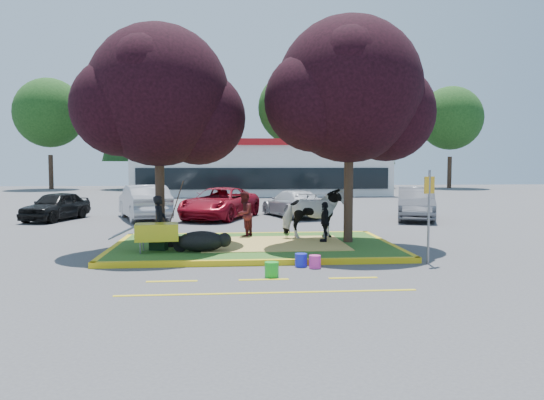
{
  "coord_description": "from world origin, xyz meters",
  "views": [
    {
      "loc": [
        -0.8,
        -15.67,
        2.56
      ],
      "look_at": [
        0.58,
        0.5,
        1.43
      ],
      "focal_mm": 35.0,
      "sensor_mm": 36.0,
      "label": 1
    }
  ],
  "objects": [
    {
      "name": "wheelbarrow",
      "position": [
        -2.68,
        -1.23,
        0.69
      ],
      "size": [
        2.07,
        0.81,
        0.78
      ],
      "rotation": [
        0.0,
        0.0,
        0.12
      ],
      "color": "black",
      "rests_on": "median_island"
    },
    {
      "name": "handler",
      "position": [
        -2.74,
        -0.22,
        0.89
      ],
      "size": [
        0.43,
        0.58,
        1.48
      ],
      "primitive_type": "imported",
      "rotation": [
        0.0,
        0.0,
        1.43
      ],
      "color": "black",
      "rests_on": "median_island"
    },
    {
      "name": "car_black",
      "position": [
        -8.44,
        8.68,
        0.65
      ],
      "size": [
        2.56,
        4.07,
        1.29
      ],
      "primitive_type": "imported",
      "rotation": [
        0.0,
        0.0,
        -0.29
      ],
      "color": "black",
      "rests_on": "ground"
    },
    {
      "name": "car_silver",
      "position": [
        -4.55,
        8.72,
        0.79
      ],
      "size": [
        3.12,
        5.08,
        1.58
      ],
      "primitive_type": "imported",
      "rotation": [
        0.0,
        0.0,
        3.47
      ],
      "color": "#9C9EA4",
      "rests_on": "ground"
    },
    {
      "name": "cow",
      "position": [
        1.94,
        0.88,
        0.97
      ],
      "size": [
        1.94,
        0.89,
        1.63
      ],
      "primitive_type": "imported",
      "rotation": [
        0.0,
        0.0,
        1.57
      ],
      "color": "white",
      "rests_on": "median_island"
    },
    {
      "name": "car_grey",
      "position": [
        7.73,
        7.57,
        0.73
      ],
      "size": [
        2.89,
        4.71,
        1.46
      ],
      "primitive_type": "imported",
      "rotation": [
        0.0,
        0.0,
        -0.32
      ],
      "color": "#595B61",
      "rests_on": "ground"
    },
    {
      "name": "treeline",
      "position": [
        1.23,
        37.61,
        7.73
      ],
      "size": [
        46.58,
        7.8,
        14.63
      ],
      "color": "black",
      "rests_on": "ground"
    },
    {
      "name": "curb_far",
      "position": [
        0.0,
        2.58,
        0.07
      ],
      "size": [
        8.3,
        0.16,
        0.15
      ],
      "primitive_type": "cube",
      "color": "yellow",
      "rests_on": "ground"
    },
    {
      "name": "car_red",
      "position": [
        -1.13,
        8.79,
        0.71
      ],
      "size": [
        4.15,
        5.65,
        1.43
      ],
      "primitive_type": "imported",
      "rotation": [
        0.0,
        0.0,
        -0.39
      ],
      "color": "maroon",
      "rests_on": "ground"
    },
    {
      "name": "fire_lane_stripe_a",
      "position": [
        -2.0,
        -4.2,
        0.0
      ],
      "size": [
        1.1,
        0.12,
        0.01
      ],
      "primitive_type": "cube",
      "color": "yellow",
      "rests_on": "ground"
    },
    {
      "name": "bucket_blue",
      "position": [
        1.02,
        -2.8,
        0.16
      ],
      "size": [
        0.35,
        0.35,
        0.32
      ],
      "primitive_type": "cylinder",
      "rotation": [
        0.0,
        0.0,
        -0.17
      ],
      "color": "#1B25DF",
      "rests_on": "ground"
    },
    {
      "name": "visitor_a",
      "position": [
        -0.24,
        1.64,
        0.89
      ],
      "size": [
        0.82,
        0.89,
        1.49
      ],
      "primitive_type": "imported",
      "rotation": [
        0.0,
        0.0,
        -2.02
      ],
      "color": "#4F161A",
      "rests_on": "median_island"
    },
    {
      "name": "fire_lane_stripe_c",
      "position": [
        2.0,
        -4.2,
        0.0
      ],
      "size": [
        1.1,
        0.12,
        0.01
      ],
      "primitive_type": "cube",
      "color": "yellow",
      "rests_on": "ground"
    },
    {
      "name": "curb_right",
      "position": [
        4.08,
        0.0,
        0.07
      ],
      "size": [
        0.16,
        5.3,
        0.15
      ],
      "primitive_type": "cube",
      "color": "yellow",
      "rests_on": "ground"
    },
    {
      "name": "visitor_b",
      "position": [
        2.18,
        0.2,
        0.77
      ],
      "size": [
        0.43,
        0.77,
        1.23
      ],
      "primitive_type": "imported",
      "rotation": [
        0.0,
        0.0,
        -1.76
      ],
      "color": "black",
      "rests_on": "median_island"
    },
    {
      "name": "tree_purple_right",
      "position": [
        2.92,
        0.18,
        4.56
      ],
      "size": [
        5.3,
        4.4,
        6.82
      ],
      "color": "black",
      "rests_on": "median_island"
    },
    {
      "name": "curb_near",
      "position": [
        0.0,
        -2.58,
        0.07
      ],
      "size": [
        8.3,
        0.16,
        0.15
      ],
      "primitive_type": "cube",
      "color": "yellow",
      "rests_on": "ground"
    },
    {
      "name": "fire_lane_stripe_b",
      "position": [
        0.0,
        -4.2,
        0.0
      ],
      "size": [
        1.1,
        0.12,
        0.01
      ],
      "primitive_type": "cube",
      "color": "yellow",
      "rests_on": "ground"
    },
    {
      "name": "bucket_green",
      "position": [
        0.2,
        -3.94,
        0.17
      ],
      "size": [
        0.42,
        0.42,
        0.34
      ],
      "primitive_type": "cylinder",
      "rotation": [
        0.0,
        0.0,
        0.41
      ],
      "color": "green",
      "rests_on": "ground"
    },
    {
      "name": "gear_bag_dark",
      "position": [
        -2.31,
        -0.28,
        0.29
      ],
      "size": [
        0.58,
        0.32,
        0.29
      ],
      "primitive_type": "cube",
      "rotation": [
        0.0,
        0.0,
        0.02
      ],
      "color": "black",
      "rests_on": "median_island"
    },
    {
      "name": "calf",
      "position": [
        -1.5,
        -1.23,
        0.43
      ],
      "size": [
        1.34,
        0.8,
        0.56
      ],
      "primitive_type": "ellipsoid",
      "rotation": [
        0.0,
        0.0,
        0.05
      ],
      "color": "black",
      "rests_on": "median_island"
    },
    {
      "name": "fire_lane_long",
      "position": [
        0.0,
        -5.4,
        0.0
      ],
      "size": [
        6.0,
        0.1,
        0.01
      ],
      "primitive_type": "cube",
      "color": "yellow",
      "rests_on": "ground"
    },
    {
      "name": "curb_left",
      "position": [
        -4.08,
        0.0,
        0.07
      ],
      "size": [
        0.16,
        5.3,
        0.15
      ],
      "primitive_type": "cube",
      "color": "yellow",
      "rests_on": "ground"
    },
    {
      "name": "sign_post",
      "position": [
        4.3,
        -2.7,
        1.47
      ],
      "size": [
        0.32,
        0.16,
        2.39
      ],
      "rotation": [
        0.0,
        0.0,
        0.42
      ],
      "color": "slate",
      "rests_on": "ground"
    },
    {
      "name": "ground",
      "position": [
        0.0,
        0.0,
        0.0
      ],
      "size": [
        90.0,
        90.0,
        0.0
      ],
      "primitive_type": "plane",
      "color": "#424244",
      "rests_on": "ground"
    },
    {
      "name": "bucket_pink",
      "position": [
        1.34,
        -3.01,
        0.16
      ],
      "size": [
        0.33,
        0.33,
        0.31
      ],
      "primitive_type": "cylinder",
      "rotation": [
        0.0,
        0.0,
        0.13
      ],
      "color": "#F737A7",
      "rests_on": "ground"
    },
    {
      "name": "retail_building",
      "position": [
        2.0,
        27.98,
        2.25
      ],
      "size": [
        20.4,
        8.4,
        4.4
      ],
      "color": "silver",
      "rests_on": "ground"
    },
    {
      "name": "straw_bedding",
      "position": [
        0.6,
        0.0,
        0.15
      ],
      "size": [
        4.2,
        3.0,
        0.01
      ],
      "primitive_type": "cube",
      "color": "#D8BD59",
      "rests_on": "median_island"
    },
    {
      "name": "car_white",
      "position": [
        2.33,
        9.35,
        0.63
      ],
      "size": [
        3.03,
        4.71,
        1.27
      ],
      "primitive_type": "imported",
      "rotation": [
        0.0,
        0.0,
        3.45
      ],
      "color": "silver",
      "rests_on": "ground"
    },
    {
      "name": "median_island",
      "position": [
        0.0,
        0.0,
        0.07
      ],
      "size": [
        8.0,
        5.0,
        0.15
      ],
      "primitive_type": "cube",
      "color": "#24571B",
      "rests_on": "ground"
    },
    {
      "name": "tree_purple_left",
      "position": [
        -2.78,
        0.38,
        4.36
      ],
      "size": [
        5.06,
        4.2,
        6.51
      ],
      "color": "black",
      "rests_on": "median_island"
    },
    {
      "name": "gear_bag_green",
      "position": [
        -2.7,
        -0.86,
        0.27
      ],
      "size": [
        0.52,
        0.39,
        0.24
      ],
      "primitive_type": "cube",
      "rotation": [
        0.0,
        0.0,
        -0.26
      ],
      "color": "black",
      "rests_on": "median_island"
    }
  ]
}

